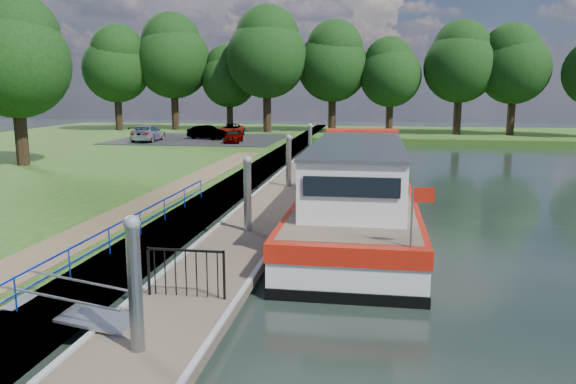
% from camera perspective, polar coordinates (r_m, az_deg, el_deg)
% --- Properties ---
extents(ground, '(160.00, 160.00, 0.00)m').
position_cam_1_polar(ground, '(11.65, -13.84, -16.02)').
color(ground, black).
rests_on(ground, ground).
extents(bank_edge, '(1.10, 90.00, 0.78)m').
position_cam_1_polar(bank_edge, '(25.93, -6.36, -0.18)').
color(bank_edge, '#473D2D').
rests_on(bank_edge, ground).
extents(far_bank, '(60.00, 18.00, 0.60)m').
position_cam_1_polar(far_bank, '(62.25, 16.16, 5.56)').
color(far_bank, '#274D16').
rests_on(far_bank, ground).
extents(footpath, '(1.60, 40.00, 0.05)m').
position_cam_1_polar(footpath, '(20.04, -16.79, -2.50)').
color(footpath, brown).
rests_on(footpath, riverbank).
extents(carpark, '(14.00, 12.00, 0.06)m').
position_cam_1_polar(carpark, '(50.13, -8.82, 5.35)').
color(carpark, black).
rests_on(carpark, riverbank).
extents(blue_fence, '(0.04, 18.04, 0.72)m').
position_cam_1_polar(blue_fence, '(14.87, -19.44, -5.06)').
color(blue_fence, '#0C2DBF').
rests_on(blue_fence, riverbank).
extents(pontoon, '(2.50, 30.00, 0.56)m').
position_cam_1_polar(pontoon, '(23.49, -1.62, -1.74)').
color(pontoon, brown).
rests_on(pontoon, ground).
extents(mooring_piles, '(0.30, 27.30, 3.55)m').
position_cam_1_polar(mooring_piles, '(23.28, -1.63, 0.90)').
color(mooring_piles, gray).
rests_on(mooring_piles, ground).
extents(gangway, '(2.58, 1.00, 0.92)m').
position_cam_1_polar(gangway, '(12.59, -21.02, -11.26)').
color(gangway, '#A5A8AD').
rests_on(gangway, ground).
extents(gate_panel, '(1.85, 0.05, 1.15)m').
position_cam_1_polar(gate_panel, '(13.12, -10.35, -7.41)').
color(gate_panel, black).
rests_on(gate_panel, ground).
extents(barge, '(4.36, 21.15, 4.78)m').
position_cam_1_polar(barge, '(23.64, 7.29, 0.49)').
color(barge, black).
rests_on(barge, ground).
extents(horizon_trees, '(54.38, 10.03, 12.87)m').
position_cam_1_polar(horizon_trees, '(58.61, 3.30, 13.16)').
color(horizon_trees, '#332316').
rests_on(horizon_trees, ground).
extents(bank_tree_a, '(6.12, 6.12, 9.72)m').
position_cam_1_polar(bank_tree_a, '(35.94, -25.96, 12.42)').
color(bank_tree_a, '#332316').
rests_on(bank_tree_a, riverbank).
extents(car_a, '(1.50, 3.22, 1.07)m').
position_cam_1_polar(car_a, '(46.19, -5.55, 5.70)').
color(car_a, '#999999').
rests_on(car_a, carpark).
extents(car_b, '(3.79, 2.38, 1.18)m').
position_cam_1_polar(car_b, '(49.43, -8.20, 6.01)').
color(car_b, '#999999').
rests_on(car_b, carpark).
extents(car_c, '(2.17, 4.71, 1.33)m').
position_cam_1_polar(car_c, '(48.52, -14.07, 5.82)').
color(car_c, '#999999').
rests_on(car_c, carpark).
extents(car_d, '(1.89, 4.09, 1.14)m').
position_cam_1_polar(car_d, '(52.38, -5.84, 6.29)').
color(car_d, '#999999').
rests_on(car_d, carpark).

